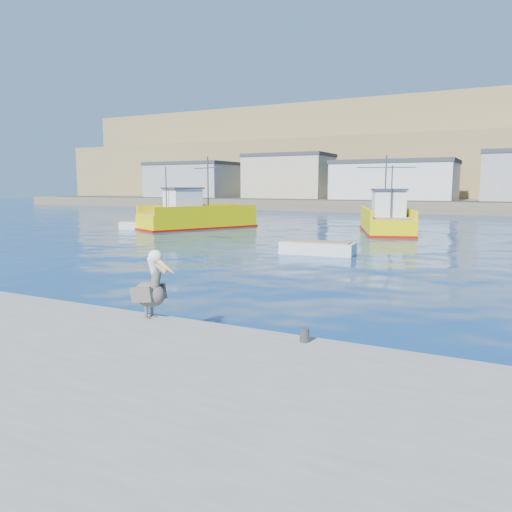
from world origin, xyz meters
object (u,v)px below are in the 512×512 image
(trawler_yellow_b, at_px, (386,221))
(pelican, at_px, (151,289))
(skiff_mid, at_px, (317,249))
(trawler_yellow_a, at_px, (196,217))
(skiff_left, at_px, (143,226))

(trawler_yellow_b, xyz_separation_m, pelican, (1.26, -31.20, 0.26))
(skiff_mid, bearing_deg, trawler_yellow_a, 144.37)
(trawler_yellow_a, bearing_deg, skiff_mid, -35.63)
(trawler_yellow_b, relative_size, pelican, 6.17)
(skiff_left, height_order, pelican, pelican)
(trawler_yellow_b, relative_size, skiff_left, 2.54)
(trawler_yellow_a, height_order, skiff_left, trawler_yellow_a)
(skiff_left, xyz_separation_m, skiff_mid, (19.16, -8.28, 0.01))
(skiff_mid, bearing_deg, skiff_left, 156.62)
(skiff_mid, relative_size, pelican, 2.44)
(skiff_left, xyz_separation_m, pelican, (20.80, -24.57, 0.96))
(trawler_yellow_b, xyz_separation_m, skiff_left, (-19.54, -6.63, -0.70))
(trawler_yellow_a, height_order, pelican, trawler_yellow_a)
(skiff_left, distance_m, pelican, 32.20)
(trawler_yellow_a, relative_size, skiff_mid, 2.66)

